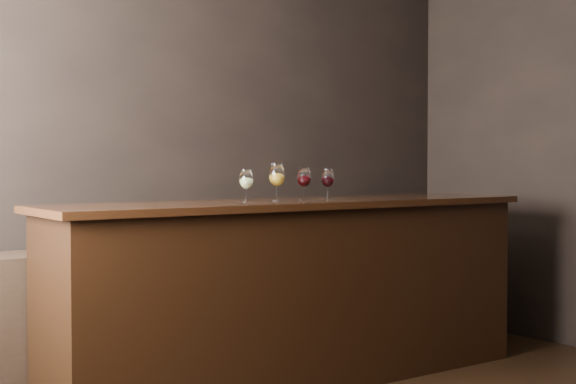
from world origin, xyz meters
TOP-DOWN VIEW (x-y plane):
  - room_shell at (-0.23, 0.11)m, footprint 5.02×4.52m
  - bar_counter at (0.36, 1.39)m, footprint 3.03×0.85m
  - bar_top at (0.36, 1.39)m, footprint 3.14×0.93m
  - back_bar_shelf at (-0.40, 2.03)m, footprint 2.26×0.40m
  - glass_white at (-0.02, 1.38)m, footprint 0.08×0.08m
  - glass_amber at (0.18, 1.36)m, footprint 0.09×0.09m
  - glass_red_a at (0.40, 1.37)m, footprint 0.08×0.08m
  - glass_red_b at (0.59, 1.37)m, footprint 0.08×0.08m

SIDE VIEW (x-z plane):
  - back_bar_shelf at x=-0.40m, z-range 0.00..0.81m
  - bar_counter at x=0.36m, z-range 0.00..1.05m
  - bar_top at x=0.36m, z-range 1.05..1.09m
  - glass_white at x=-0.02m, z-range 1.12..1.31m
  - glass_red_b at x=0.59m, z-range 1.12..1.31m
  - glass_red_a at x=0.40m, z-range 1.12..1.32m
  - glass_amber at x=0.18m, z-range 1.13..1.34m
  - room_shell at x=-0.23m, z-range 0.40..3.21m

